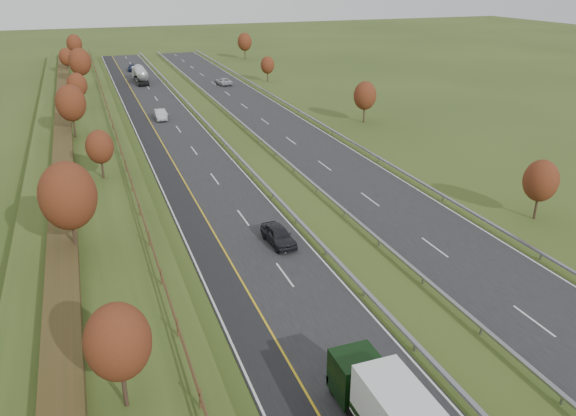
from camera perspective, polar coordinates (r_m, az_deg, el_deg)
name	(u,v)px	position (r m, az deg, el deg)	size (l,w,h in m)	color
ground	(250,154)	(75.07, -3.84, 5.50)	(400.00, 400.00, 0.00)	#334719
near_carriageway	(183,150)	(78.05, -10.57, 5.85)	(10.50, 200.00, 0.04)	black
far_carriageway	(296,138)	(82.23, 0.87, 7.11)	(10.50, 200.00, 0.04)	black
hard_shoulder	(156,152)	(77.55, -13.30, 5.52)	(3.00, 200.00, 0.04)	black
lane_markings	(229,145)	(79.17, -5.98, 6.39)	(26.75, 200.00, 0.01)	silver
embankment_left	(82,152)	(76.84, -20.22, 5.32)	(12.00, 200.00, 2.00)	#334719
hedge_left	(63,142)	(76.47, -21.87, 6.21)	(2.20, 180.00, 1.10)	#373416
fence_left	(117,137)	(76.06, -17.00, 6.92)	(0.12, 189.06, 1.20)	#422B19
median_barrier_near	(224,141)	(78.96, -6.51, 6.74)	(0.32, 200.00, 0.71)	gray
median_barrier_far	(259,138)	(80.26, -2.96, 7.13)	(0.32, 200.00, 0.71)	gray
outer_barrier_far	(333,131)	(84.26, 4.59, 7.85)	(0.32, 200.00, 0.71)	gray
trees_left	(79,117)	(72.23, -20.44, 8.67)	(6.64, 164.30, 7.66)	#2D2116
trees_far	(306,72)	(112.66, 1.88, 13.60)	(8.45, 118.60, 7.12)	#2D2116
road_tanker	(140,74)	(129.71, -14.79, 13.04)	(2.40, 11.22, 3.46)	silver
car_dark_near	(278,235)	(49.62, -0.98, -2.77)	(1.94, 4.81, 1.64)	black
car_silver_mid	(160,114)	(95.24, -12.83, 9.25)	(1.70, 4.87, 1.60)	#B3B3B8
car_small_far	(132,68)	(146.25, -15.55, 13.55)	(1.93, 4.76, 1.38)	#121B39
car_oncoming	(223,81)	(123.80, -6.58, 12.67)	(2.39, 5.19, 1.44)	silver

